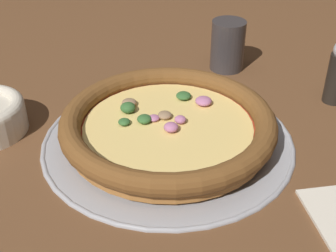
# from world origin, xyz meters

# --- Properties ---
(ground_plane) EXTENTS (3.00, 3.00, 0.00)m
(ground_plane) POSITION_xyz_m (0.00, 0.00, 0.00)
(ground_plane) COLOR brown
(pizza_tray) EXTENTS (0.35, 0.35, 0.01)m
(pizza_tray) POSITION_xyz_m (0.00, 0.00, 0.00)
(pizza_tray) COLOR #9E9EA3
(pizza_tray) RESTS_ON ground_plane
(pizza) EXTENTS (0.30, 0.30, 0.04)m
(pizza) POSITION_xyz_m (-0.00, 0.00, 0.03)
(pizza) COLOR #A86B33
(pizza) RESTS_ON pizza_tray
(drinking_cup) EXTENTS (0.06, 0.06, 0.09)m
(drinking_cup) POSITION_xyz_m (0.16, 0.20, 0.04)
(drinking_cup) COLOR #383333
(drinking_cup) RESTS_ON ground_plane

